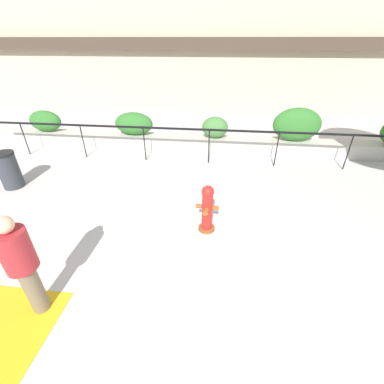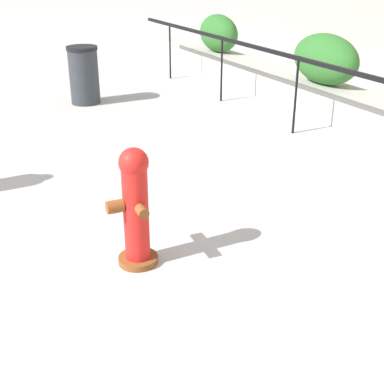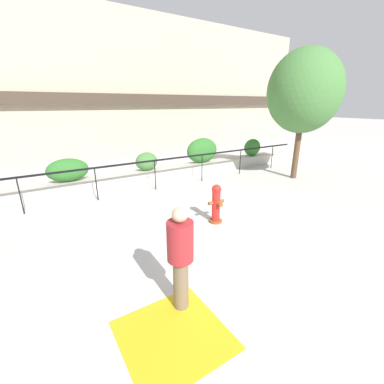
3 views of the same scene
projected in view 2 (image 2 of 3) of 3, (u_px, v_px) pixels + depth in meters
The scene contains 4 objects.
hedge_bush_0 at pixel (219, 33), 11.56m from camera, with size 1.22×0.63×0.79m, color #2D6B28.
hedge_bush_1 at pixel (325, 59), 8.76m from camera, with size 1.40×0.69×0.82m, color #2D6B28.
fire_hydrant at pixel (135, 207), 4.54m from camera, with size 0.48×0.44×1.08m.
trash_bin at pixel (84, 75), 9.51m from camera, with size 0.55×0.55×1.01m.
Camera 2 is at (4.01, -0.09, 2.55)m, focal length 50.00 mm.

